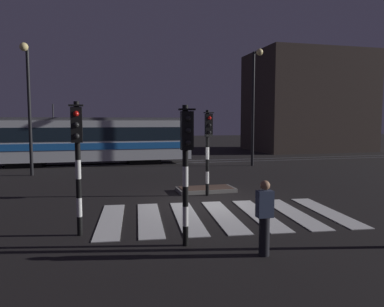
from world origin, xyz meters
TOP-DOWN VIEW (x-y plane):
  - ground_plane at (0.00, 0.00)m, footprint 120.00×120.00m
  - rail_near at (0.00, 12.63)m, footprint 80.00×0.12m
  - rail_far at (0.00, 14.06)m, footprint 80.00×0.12m
  - crosswalk_zebra at (-0.00, -1.94)m, footprint 8.09×4.77m
  - traffic_island at (0.61, 2.13)m, footprint 2.45×1.20m
  - traffic_light_median_centre at (0.42, 1.20)m, footprint 0.36×0.42m
  - traffic_light_kerb_mid_left at (-1.80, -4.41)m, footprint 0.36×0.42m
  - traffic_light_corner_near_left at (-4.34, -2.94)m, footprint 0.36×0.42m
  - street_lamp_trackside_left at (-7.46, 8.72)m, footprint 0.44×1.21m
  - street_lamp_trackside_right at (6.22, 9.84)m, footprint 0.44×1.21m
  - tram at (-4.61, 13.34)m, footprint 14.35×2.58m
  - pedestrian_waiting_at_kerb at (-0.24, -5.40)m, footprint 0.36×0.24m
  - building_backdrop at (16.94, 20.95)m, footprint 11.28×8.00m

SIDE VIEW (x-z plane):
  - ground_plane at x=0.00m, z-range 0.00..0.00m
  - crosswalk_zebra at x=0.00m, z-range 0.00..0.02m
  - rail_near at x=0.00m, z-range 0.00..0.03m
  - rail_far at x=0.00m, z-range 0.00..0.03m
  - traffic_island at x=0.61m, z-range 0.00..0.18m
  - pedestrian_waiting_at_kerb at x=-0.24m, z-range 0.02..1.73m
  - tram at x=-4.61m, z-range -0.33..3.82m
  - traffic_light_kerb_mid_left at x=-1.80m, z-range 0.54..3.94m
  - traffic_light_median_centre at x=0.42m, z-range 0.55..4.01m
  - traffic_light_corner_near_left at x=-4.34m, z-range 0.56..4.09m
  - street_lamp_trackside_left at x=-7.46m, z-range 0.96..8.01m
  - street_lamp_trackside_right at x=6.22m, z-range 0.98..8.58m
  - building_backdrop at x=16.94m, z-range 0.00..9.87m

